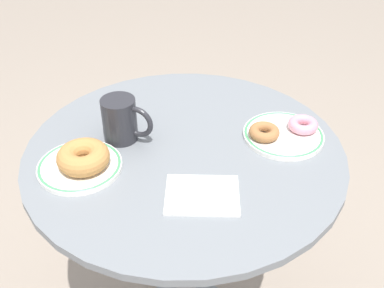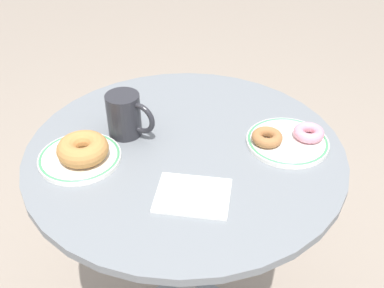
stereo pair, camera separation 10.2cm
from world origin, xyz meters
name	(u,v)px [view 1 (the left image)]	position (x,y,z in m)	size (l,w,h in m)	color
cafe_table	(185,214)	(0.00, 0.00, 0.51)	(0.71, 0.71, 0.71)	slate
plate_left	(80,166)	(-0.23, 0.00, 0.72)	(0.18, 0.18, 0.01)	white
plate_right	(283,135)	(0.23, -0.03, 0.72)	(0.18, 0.18, 0.01)	white
donut_old_fashioned	(83,157)	(-0.22, -0.01, 0.75)	(0.11, 0.11, 0.04)	#BC7F42
donut_pink_frosted	(303,125)	(0.28, -0.02, 0.74)	(0.07, 0.07, 0.02)	pink
donut_cinnamon	(264,132)	(0.18, -0.02, 0.74)	(0.07, 0.07, 0.02)	#A36B3D
paper_napkin	(202,195)	(-0.01, -0.16, 0.72)	(0.14, 0.11, 0.01)	white
coffee_mug	(121,120)	(-0.12, 0.08, 0.77)	(0.11, 0.10, 0.10)	#28282D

